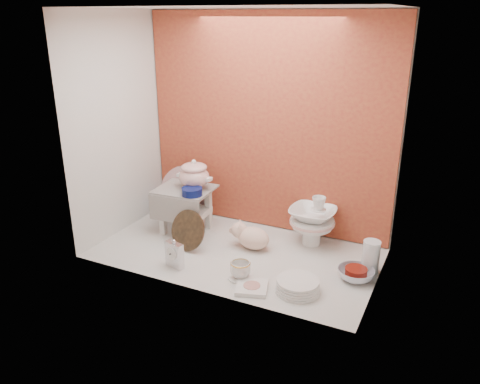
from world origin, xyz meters
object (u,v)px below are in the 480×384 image
(blue_white_vase, at_px, (172,198))
(dinner_plate_stack, at_px, (298,286))
(plush_pig, at_px, (253,238))
(floral_platter, at_px, (185,194))
(gold_rim_teacup, at_px, (240,270))
(crystal_bowl, at_px, (356,274))
(step_stool, at_px, (186,210))
(mantel_clock, at_px, (174,253))
(porcelain_tower, at_px, (312,220))
(soup_tureen, at_px, (194,174))

(blue_white_vase, distance_m, dinner_plate_stack, 1.40)
(plush_pig, bearing_deg, floral_platter, -177.12)
(blue_white_vase, relative_size, plush_pig, 0.94)
(gold_rim_teacup, xyz_separation_m, crystal_bowl, (0.61, 0.29, -0.03))
(step_stool, xyz_separation_m, mantel_clock, (0.21, -0.48, -0.07))
(floral_platter, relative_size, blue_white_vase, 1.62)
(plush_pig, bearing_deg, porcelain_tower, 57.93)
(plush_pig, height_order, porcelain_tower, porcelain_tower)
(mantel_clock, bearing_deg, crystal_bowl, 32.91)
(porcelain_tower, bearing_deg, soup_tureen, -168.78)
(step_stool, xyz_separation_m, crystal_bowl, (1.25, -0.14, -0.13))
(step_stool, bearing_deg, floral_platter, 119.78)
(soup_tureen, xyz_separation_m, plush_pig, (0.49, -0.08, -0.35))
(gold_rim_teacup, bearing_deg, porcelain_tower, 69.12)
(porcelain_tower, bearing_deg, crystal_bowl, -41.07)
(gold_rim_teacup, relative_size, porcelain_tower, 0.35)
(mantel_clock, relative_size, plush_pig, 0.66)
(plush_pig, distance_m, crystal_bowl, 0.71)
(gold_rim_teacup, bearing_deg, plush_pig, 102.91)
(floral_platter, bearing_deg, blue_white_vase, 160.02)
(plush_pig, relative_size, dinner_plate_stack, 1.09)
(mantel_clock, relative_size, gold_rim_teacup, 1.50)
(soup_tureen, height_order, crystal_bowl, soup_tureen)
(soup_tureen, bearing_deg, mantel_clock, -73.35)
(mantel_clock, height_order, dinner_plate_stack, mantel_clock)
(step_stool, distance_m, mantel_clock, 0.53)
(blue_white_vase, bearing_deg, soup_tureen, -30.61)
(dinner_plate_stack, relative_size, porcelain_tower, 0.72)
(soup_tureen, bearing_deg, gold_rim_teacup, -38.35)
(floral_platter, xyz_separation_m, blue_white_vase, (-0.15, 0.05, -0.08))
(floral_platter, height_order, mantel_clock, floral_platter)
(step_stool, distance_m, plush_pig, 0.56)
(step_stool, height_order, plush_pig, step_stool)
(gold_rim_teacup, bearing_deg, dinner_plate_stack, 2.00)
(gold_rim_teacup, relative_size, dinner_plate_stack, 0.48)
(step_stool, xyz_separation_m, plush_pig, (0.55, -0.05, -0.08))
(step_stool, xyz_separation_m, gold_rim_teacup, (0.64, -0.42, -0.10))
(porcelain_tower, bearing_deg, floral_platter, -178.52)
(blue_white_vase, height_order, porcelain_tower, porcelain_tower)
(floral_platter, relative_size, porcelain_tower, 1.20)
(step_stool, height_order, floral_platter, floral_platter)
(crystal_bowl, bearing_deg, porcelain_tower, 138.93)
(soup_tureen, xyz_separation_m, blue_white_vase, (-0.32, 0.19, -0.30))
(porcelain_tower, bearing_deg, dinner_plate_stack, -79.18)
(floral_platter, distance_m, porcelain_tower, 0.98)
(crystal_bowl, bearing_deg, blue_white_vase, 166.63)
(floral_platter, height_order, dinner_plate_stack, floral_platter)
(soup_tureen, relative_size, porcelain_tower, 0.72)
(porcelain_tower, bearing_deg, step_stool, -167.61)
(floral_platter, relative_size, crystal_bowl, 1.97)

